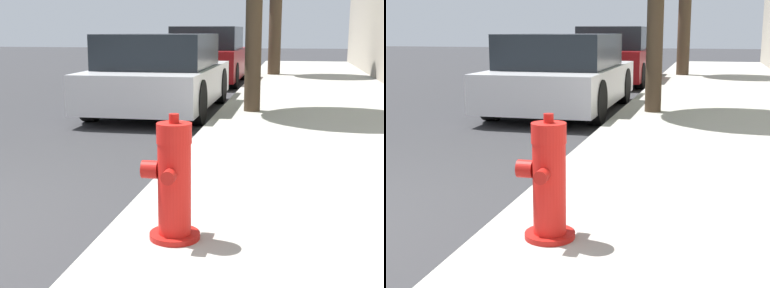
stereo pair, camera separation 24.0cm
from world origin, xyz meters
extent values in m
cube|color=#99968E|center=(3.50, 0.00, 0.07)|extent=(3.28, 40.00, 0.13)
cylinder|color=#A91511|center=(2.34, 0.29, 0.15)|extent=(0.31, 0.31, 0.04)
cylinder|color=red|center=(2.34, 0.29, 0.45)|extent=(0.20, 0.20, 0.56)
cylinder|color=red|center=(2.34, 0.29, 0.79)|extent=(0.21, 0.21, 0.12)
cylinder|color=#A91511|center=(2.34, 0.29, 0.88)|extent=(0.06, 0.06, 0.06)
cylinder|color=#A91511|center=(2.34, 0.15, 0.56)|extent=(0.08, 0.08, 0.08)
cylinder|color=#A91511|center=(2.34, 0.43, 0.56)|extent=(0.08, 0.08, 0.08)
cylinder|color=#A91511|center=(2.19, 0.29, 0.56)|extent=(0.10, 0.11, 0.11)
cube|color=#B7B7BC|center=(0.80, 6.24, 0.48)|extent=(1.83, 3.96, 0.59)
cube|color=black|center=(0.80, 6.08, 1.05)|extent=(1.68, 2.18, 0.55)
cylinder|color=black|center=(-0.04, 7.47, 0.34)|extent=(0.20, 0.67, 0.67)
cylinder|color=black|center=(1.63, 7.47, 0.34)|extent=(0.20, 0.67, 0.67)
cylinder|color=black|center=(-0.04, 5.01, 0.34)|extent=(0.20, 0.67, 0.67)
cylinder|color=black|center=(1.63, 5.01, 0.34)|extent=(0.20, 0.67, 0.67)
cube|color=maroon|center=(0.82, 11.33, 0.54)|extent=(1.74, 3.89, 0.73)
cube|color=black|center=(0.82, 11.17, 1.19)|extent=(1.60, 2.14, 0.57)
cylinder|color=black|center=(0.02, 12.53, 0.31)|extent=(0.20, 0.63, 0.63)
cylinder|color=black|center=(1.61, 12.53, 0.31)|extent=(0.20, 0.63, 0.63)
cylinder|color=black|center=(0.02, 10.12, 0.31)|extent=(0.20, 0.63, 0.63)
cylinder|color=black|center=(1.61, 10.12, 0.31)|extent=(0.20, 0.63, 0.63)
cylinder|color=#423323|center=(2.39, 5.68, 1.37)|extent=(0.25, 0.25, 2.48)
cylinder|color=#423323|center=(2.45, 13.03, 1.76)|extent=(0.36, 0.36, 3.25)
camera|label=1|loc=(3.01, -2.72, 1.38)|focal=50.00mm
camera|label=2|loc=(3.25, -2.67, 1.38)|focal=50.00mm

